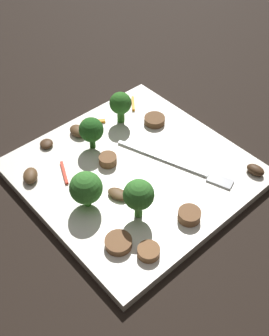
# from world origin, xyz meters

# --- Properties ---
(ground_plane) EXTENTS (1.40, 1.40, 0.00)m
(ground_plane) POSITION_xyz_m (0.00, 0.00, 0.00)
(ground_plane) COLOR black
(plate) EXTENTS (0.29, 0.29, 0.01)m
(plate) POSITION_xyz_m (0.00, 0.00, 0.01)
(plate) COLOR white
(plate) RESTS_ON ground_plane
(fork) EXTENTS (0.17, 0.07, 0.00)m
(fork) POSITION_xyz_m (0.04, 0.05, 0.02)
(fork) COLOR silver
(fork) RESTS_ON plate
(broccoli_floret_0) EXTENTS (0.04, 0.04, 0.06)m
(broccoli_floret_0) POSITION_xyz_m (0.07, -0.05, 0.05)
(broccoli_floret_0) COLOR #408630
(broccoli_floret_0) RESTS_ON plate
(broccoli_floret_1) EXTENTS (0.03, 0.03, 0.05)m
(broccoli_floret_1) POSITION_xyz_m (-0.09, 0.05, 0.05)
(broccoli_floret_1) COLOR #347525
(broccoli_floret_1) RESTS_ON plate
(broccoli_floret_2) EXTENTS (0.04, 0.04, 0.05)m
(broccoli_floret_2) POSITION_xyz_m (-0.08, -0.02, 0.05)
(broccoli_floret_2) COLOR #296420
(broccoli_floret_2) RESTS_ON plate
(broccoli_floret_3) EXTENTS (0.04, 0.04, 0.05)m
(broccoli_floret_3) POSITION_xyz_m (0.01, -0.09, 0.05)
(broccoli_floret_3) COLOR #408630
(broccoli_floret_3) RESTS_ON plate
(sausage_slice_0) EXTENTS (0.03, 0.03, 0.01)m
(sausage_slice_0) POSITION_xyz_m (-0.03, -0.02, 0.02)
(sausage_slice_0) COLOR brown
(sausage_slice_0) RESTS_ON plate
(sausage_slice_1) EXTENTS (0.04, 0.04, 0.01)m
(sausage_slice_1) POSITION_xyz_m (0.08, -0.10, 0.02)
(sausage_slice_1) COLOR brown
(sausage_slice_1) RESTS_ON plate
(sausage_slice_2) EXTENTS (0.03, 0.03, 0.01)m
(sausage_slice_2) POSITION_xyz_m (0.12, -0.08, 0.02)
(sausage_slice_2) COLOR brown
(sausage_slice_2) RESTS_ON plate
(sausage_slice_3) EXTENTS (0.04, 0.04, 0.01)m
(sausage_slice_3) POSITION_xyz_m (-0.05, 0.09, 0.02)
(sausage_slice_3) COLOR brown
(sausage_slice_3) RESTS_ON plate
(sausage_slice_4) EXTENTS (0.04, 0.04, 0.01)m
(sausage_slice_4) POSITION_xyz_m (0.11, -0.01, 0.02)
(sausage_slice_4) COLOR brown
(sausage_slice_4) RESTS_ON plate
(mushroom_0) EXTENTS (0.03, 0.02, 0.01)m
(mushroom_0) POSITION_xyz_m (0.12, 0.12, 0.02)
(mushroom_0) COLOR #422B19
(mushroom_0) RESTS_ON plate
(mushroom_1) EXTENTS (0.03, 0.03, 0.01)m
(mushroom_1) POSITION_xyz_m (0.02, -0.05, 0.02)
(mushroom_1) COLOR brown
(mushroom_1) RESTS_ON plate
(mushroom_2) EXTENTS (0.04, 0.03, 0.01)m
(mushroom_2) POSITION_xyz_m (-0.08, -0.12, 0.02)
(mushroom_2) COLOR brown
(mushroom_2) RESTS_ON plate
(mushroom_3) EXTENTS (0.03, 0.02, 0.01)m
(mushroom_3) POSITION_xyz_m (-0.11, -0.02, 0.02)
(mushroom_3) COLOR brown
(mushroom_3) RESTS_ON plate
(mushroom_4) EXTENTS (0.03, 0.03, 0.01)m
(mushroom_4) POSITION_xyz_m (-0.12, -0.07, 0.02)
(mushroom_4) COLOR #422B19
(mushroom_4) RESTS_ON plate
(pepper_strip_0) EXTENTS (0.03, 0.03, 0.00)m
(pepper_strip_0) POSITION_xyz_m (-0.11, 0.10, 0.02)
(pepper_strip_0) COLOR orange
(pepper_strip_0) RESTS_ON plate
(pepper_strip_1) EXTENTS (0.04, 0.02, 0.00)m
(pepper_strip_1) POSITION_xyz_m (-0.06, -0.08, 0.02)
(pepper_strip_1) COLOR red
(pepper_strip_1) RESTS_ON plate
(pepper_strip_2) EXTENTS (0.03, 0.03, 0.00)m
(pepper_strip_2) POSITION_xyz_m (-0.12, 0.02, 0.02)
(pepper_strip_2) COLOR orange
(pepper_strip_2) RESTS_ON plate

